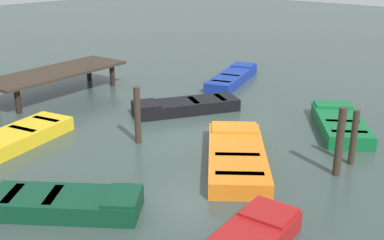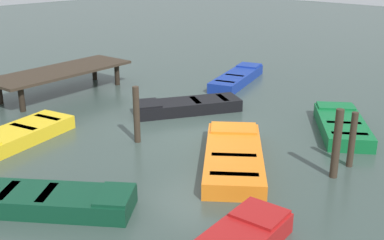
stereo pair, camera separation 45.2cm
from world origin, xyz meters
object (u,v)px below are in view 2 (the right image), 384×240
rowboat_green (342,125)px  mooring_piling_mid_left (137,115)px  rowboat_yellow (16,136)px  rowboat_orange (234,156)px  mooring_piling_near_left (337,144)px  mooring_piling_center (352,140)px  rowboat_black (187,106)px  dock_segment (61,72)px  rowboat_blue (237,78)px  rowboat_dark_green (60,201)px

rowboat_green → mooring_piling_mid_left: 6.17m
rowboat_yellow → rowboat_orange: (3.14, -5.39, -0.00)m
mooring_piling_near_left → mooring_piling_center: 0.86m
mooring_piling_mid_left → rowboat_green: bearing=-38.9°
rowboat_black → rowboat_green: bearing=140.6°
dock_segment → rowboat_green: bearing=-75.4°
rowboat_orange → mooring_piling_center: bearing=-88.1°
rowboat_green → rowboat_orange: 4.15m
rowboat_green → rowboat_blue: bearing=31.7°
rowboat_dark_green → mooring_piling_near_left: size_ratio=1.83×
mooring_piling_center → rowboat_blue: bearing=58.0°
dock_segment → mooring_piling_near_left: bearing=-92.5°
rowboat_green → mooring_piling_center: bearing=175.0°
mooring_piling_near_left → mooring_piling_center: size_ratio=1.20×
rowboat_green → rowboat_orange: size_ratio=0.86×
rowboat_yellow → mooring_piling_center: size_ratio=2.50×
rowboat_dark_green → mooring_piling_mid_left: (3.58, 1.74, 0.60)m
rowboat_green → mooring_piling_near_left: 3.31m
rowboat_black → mooring_piling_near_left: mooring_piling_near_left is taller
mooring_piling_center → rowboat_dark_green: bearing=151.3°
rowboat_black → rowboat_green: 5.07m
rowboat_orange → mooring_piling_near_left: mooring_piling_near_left is taller
dock_segment → rowboat_dark_green: bearing=-127.7°
rowboat_dark_green → mooring_piling_center: mooring_piling_center is taller
rowboat_orange → rowboat_blue: bearing=-1.4°
mooring_piling_mid_left → rowboat_yellow: bearing=134.7°
dock_segment → mooring_piling_mid_left: bearing=-107.1°
mooring_piling_mid_left → mooring_piling_near_left: bearing=-70.7°
rowboat_green → rowboat_dark_green: bearing=129.4°
mooring_piling_near_left → dock_segment: bearing=93.1°
dock_segment → rowboat_yellow: bearing=-142.2°
rowboat_blue → dock_segment: bearing=128.3°
rowboat_blue → rowboat_orange: (-6.42, -4.97, 0.00)m
dock_segment → rowboat_yellow: size_ratio=1.57×
rowboat_dark_green → mooring_piling_mid_left: mooring_piling_mid_left is taller
rowboat_dark_green → rowboat_orange: same height
rowboat_black → rowboat_green: size_ratio=1.08×
rowboat_black → rowboat_orange: size_ratio=0.93×
dock_segment → rowboat_black: size_ratio=1.55×
rowboat_green → mooring_piling_near_left: size_ratio=1.96×
mooring_piling_near_left → rowboat_black: bearing=79.5°
mooring_piling_mid_left → mooring_piling_center: 5.80m
rowboat_black → mooring_piling_mid_left: bearing=45.5°
rowboat_yellow → mooring_piling_center: (5.07, -7.60, 0.50)m
rowboat_black → mooring_piling_center: mooring_piling_center is taller
dock_segment → rowboat_green: dock_segment is taller
rowboat_yellow → rowboat_green: bearing=124.3°
dock_segment → mooring_piling_near_left: size_ratio=3.30×
rowboat_yellow → dock_segment: bearing=-151.1°
rowboat_dark_green → mooring_piling_mid_left: size_ratio=1.92×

